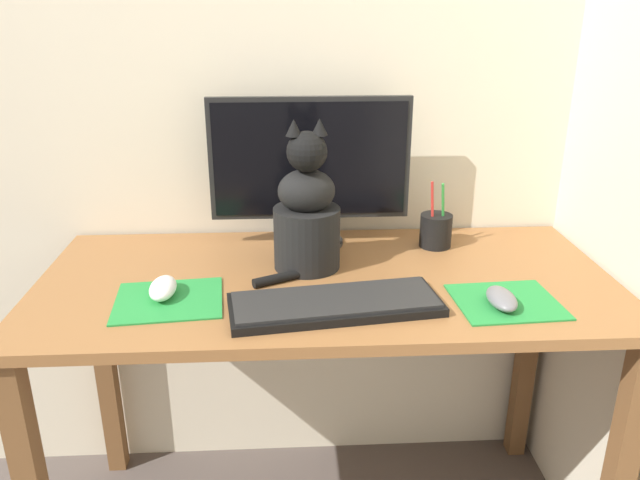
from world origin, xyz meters
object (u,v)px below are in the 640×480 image
Objects in this scene: computer_mouse_right at (502,299)px; computer_mouse_left at (163,288)px; monitor at (310,167)px; cat at (307,215)px; pen_cup at (436,230)px; keyboard at (335,304)px.

computer_mouse_left is at bearing 173.20° from computer_mouse_right.
cat is (-0.01, -0.15, -0.07)m from monitor.
computer_mouse_left is 0.30× the size of cat.
pen_cup is (0.32, -0.04, -0.16)m from monitor.
cat is (0.31, 0.15, 0.11)m from computer_mouse_left.
pen_cup is at bearing 22.25° from computer_mouse_left.
pen_cup reaches higher than computer_mouse_right.
computer_mouse_right is (0.34, -0.01, 0.01)m from keyboard.
monitor is 0.57m from computer_mouse_right.
computer_mouse_left is 0.36m from cat.
monitor is 1.11× the size of keyboard.
keyboard is 0.26m from cat.
pen_cup is (0.29, 0.34, 0.03)m from keyboard.
monitor is at bearing 87.70° from keyboard.
computer_mouse_right is 0.62× the size of pen_cup.
cat is 0.37m from pen_cup.
pen_cup is at bearing 13.01° from cat.
computer_mouse_left reaches higher than keyboard.
monitor is 4.65× the size of computer_mouse_right.
computer_mouse_left is 0.61× the size of pen_cup.
cat is (-0.05, 0.22, 0.12)m from keyboard.
pen_cup is at bearing 99.44° from computer_mouse_right.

